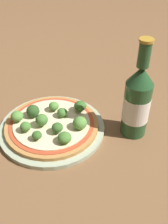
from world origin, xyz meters
name	(u,v)px	position (x,y,z in m)	size (l,w,h in m)	color
ground_plane	(55,127)	(0.00, 0.00, 0.00)	(3.00, 3.00, 0.00)	brown
plate	(52,128)	(0.00, -0.01, 0.01)	(0.27, 0.27, 0.01)	#A3B293
pizza	(51,124)	(0.00, -0.01, 0.02)	(0.24, 0.24, 0.01)	#B77F42
broccoli_floret_0	(33,111)	(-0.06, -0.02, 0.04)	(0.03, 0.03, 0.03)	#7A9E5B
broccoli_floret_1	(80,106)	(0.03, 0.07, 0.04)	(0.03, 0.03, 0.03)	#7A9E5B
broccoli_floret_2	(25,127)	(-0.03, -0.07, 0.04)	(0.03, 0.03, 0.03)	#7A9E5B
broccoli_floret_3	(42,120)	(-0.01, -0.04, 0.05)	(0.03, 0.03, 0.03)	#7A9E5B
broccoli_floret_4	(65,138)	(0.07, -0.04, 0.04)	(0.03, 0.03, 0.03)	#7A9E5B
broccoli_floret_5	(37,135)	(0.02, -0.08, 0.04)	(0.02, 0.02, 0.02)	#7A9E5B
broccoli_floret_6	(62,112)	(0.01, 0.02, 0.04)	(0.03, 0.03, 0.02)	#7A9E5B
broccoli_floret_7	(80,123)	(0.07, 0.02, 0.04)	(0.04, 0.04, 0.03)	#7A9E5B
broccoli_floret_8	(57,128)	(0.04, -0.03, 0.04)	(0.03, 0.03, 0.03)	#7A9E5B
broccoli_floret_9	(54,106)	(-0.03, 0.03, 0.04)	(0.03, 0.03, 0.03)	#7A9E5B
broccoli_floret_10	(17,116)	(-0.07, -0.06, 0.04)	(0.03, 0.03, 0.03)	#7A9E5B
beer_bottle	(137,102)	(0.17, 0.11, 0.10)	(0.07, 0.07, 0.25)	#234C28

